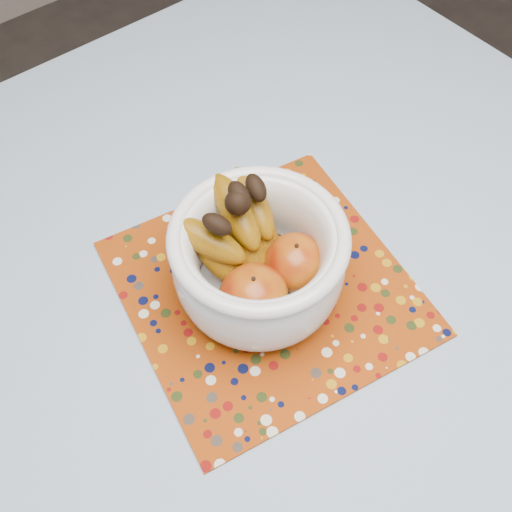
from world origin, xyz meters
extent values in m
plane|color=#2D2826|center=(0.00, 0.00, 0.00)|extent=(4.00, 4.00, 0.00)
cube|color=brown|center=(0.00, 0.00, 0.73)|extent=(1.20, 1.20, 0.04)
cylinder|color=brown|center=(0.53, 0.53, 0.35)|extent=(0.06, 0.06, 0.71)
cylinder|color=brown|center=(0.71, 0.16, 0.19)|extent=(0.03, 0.03, 0.38)
cylinder|color=brown|center=(1.02, 0.20, 0.19)|extent=(0.03, 0.03, 0.38)
cube|color=#6583A9|center=(0.00, 0.00, 0.76)|extent=(1.32, 1.32, 0.01)
cube|color=#893107|center=(0.03, 0.07, 0.76)|extent=(0.40, 0.40, 0.00)
cylinder|color=white|center=(0.02, 0.07, 0.77)|extent=(0.11, 0.11, 0.01)
cylinder|color=white|center=(0.02, 0.07, 0.78)|extent=(0.15, 0.15, 0.01)
torus|color=white|center=(0.02, 0.07, 0.88)|extent=(0.21, 0.21, 0.02)
ellipsoid|color=#6F1604|center=(-0.01, 0.04, 0.82)|extent=(0.08, 0.08, 0.07)
ellipsoid|color=#6F1604|center=(0.06, 0.05, 0.82)|extent=(0.08, 0.08, 0.07)
sphere|color=black|center=(0.02, 0.11, 0.91)|extent=(0.03, 0.03, 0.03)
camera|label=1|loc=(-0.23, -0.24, 1.43)|focal=42.00mm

